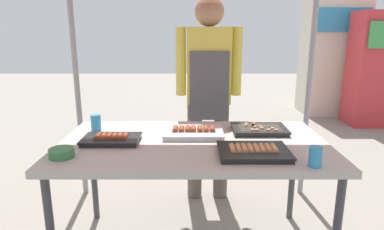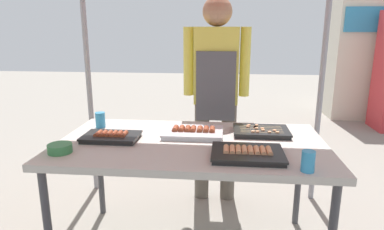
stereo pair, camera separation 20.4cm
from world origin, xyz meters
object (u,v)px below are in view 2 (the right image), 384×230
condiment_bowl (60,148)px  drink_cup_by_wok (308,161)px  vendor_woman (216,84)px  tray_spring_rolls (194,132)px  neighbor_stall_left (360,57)px  stall_table (191,149)px  drink_cup_near_edge (100,120)px  tray_grilled_sausages (247,153)px  tray_pork_links (111,137)px  tray_meat_skewers (261,131)px

condiment_bowl → drink_cup_by_wok: drink_cup_by_wok is taller
vendor_woman → tray_spring_rolls: bearing=78.9°
tray_spring_rolls → neighbor_stall_left: neighbor_stall_left is taller
stall_table → vendor_woman: size_ratio=0.97×
drink_cup_near_edge → drink_cup_by_wok: 1.39m
tray_spring_rolls → drink_cup_by_wok: size_ratio=3.67×
drink_cup_near_edge → stall_table: bearing=-19.6°
tray_grilled_sausages → tray_pork_links: bearing=165.8°
drink_cup_by_wok → neighbor_stall_left: size_ratio=0.05×
tray_grilled_sausages → vendor_woman: (-0.20, 0.96, 0.21)m
tray_pork_links → drink_cup_near_edge: (-0.16, 0.25, 0.03)m
tray_spring_rolls → tray_meat_skewers: bearing=9.4°
vendor_woman → neighbor_stall_left: size_ratio=0.85×
tray_spring_rolls → condiment_bowl: bearing=-151.2°
tray_grilled_sausages → drink_cup_near_edge: (-0.97, 0.46, 0.03)m
drink_cup_by_wok → tray_meat_skewers: bearing=105.5°
stall_table → condiment_bowl: bearing=-159.2°
tray_pork_links → drink_cup_near_edge: size_ratio=3.21×
tray_meat_skewers → tray_spring_rolls: size_ratio=0.94×
tray_pork_links → drink_cup_near_edge: bearing=122.5°
drink_cup_near_edge → neighbor_stall_left: 4.63m
tray_pork_links → drink_cup_by_wok: drink_cup_by_wok is taller
condiment_bowl → drink_cup_by_wok: 1.29m
tray_grilled_sausages → tray_pork_links: (-0.81, 0.21, 0.00)m
condiment_bowl → vendor_woman: vendor_woman is taller
tray_meat_skewers → tray_spring_rolls: tray_spring_rolls is taller
drink_cup_by_wok → neighbor_stall_left: bearing=67.4°
tray_spring_rolls → vendor_woman: size_ratio=0.23×
tray_meat_skewers → drink_cup_by_wok: drink_cup_by_wok is taller
tray_meat_skewers → condiment_bowl: 1.21m
condiment_bowl → vendor_woman: 1.31m
condiment_bowl → neighbor_stall_left: bearing=53.2°
condiment_bowl → neighbor_stall_left: 5.05m
drink_cup_near_edge → drink_cup_by_wok: bearing=-26.5°
tray_pork_links → drink_cup_near_edge: 0.30m
tray_grilled_sausages → condiment_bowl: (-1.02, -0.04, 0.00)m
tray_grilled_sausages → drink_cup_by_wok: size_ratio=3.69×
condiment_bowl → drink_cup_near_edge: size_ratio=1.25×
tray_meat_skewers → tray_spring_rolls: bearing=-170.6°
tray_meat_skewers → tray_pork_links: bearing=-167.1°
drink_cup_by_wok → neighbor_stall_left: (1.74, 4.17, 0.17)m
tray_meat_skewers → neighbor_stall_left: (1.90, 3.59, 0.20)m
tray_meat_skewers → tray_pork_links: (-0.92, -0.21, 0.00)m
drink_cup_by_wok → vendor_woman: (-0.47, 1.12, 0.18)m
tray_pork_links → vendor_woman: bearing=50.9°
tray_meat_skewers → drink_cup_near_edge: (-1.08, 0.04, 0.04)m
tray_grilled_sausages → drink_cup_near_edge: bearing=154.8°
drink_cup_near_edge → vendor_woman: vendor_woman is taller
stall_table → tray_pork_links: bearing=-177.6°
tray_pork_links → neighbor_stall_left: bearing=53.4°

